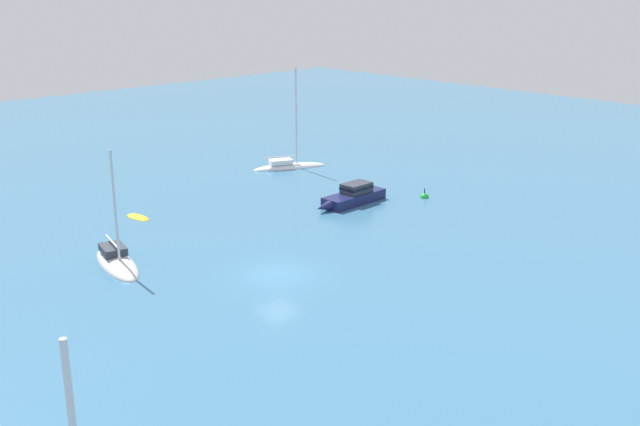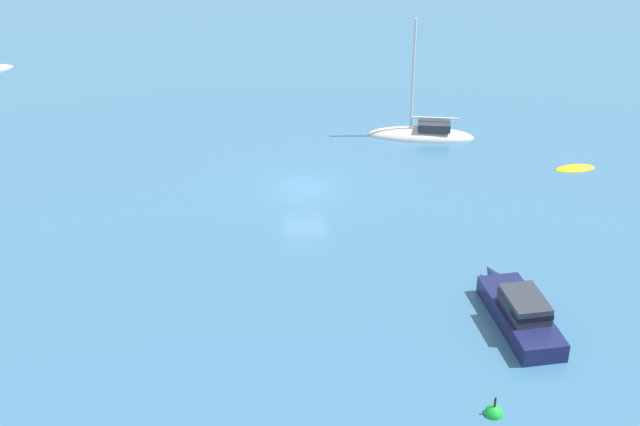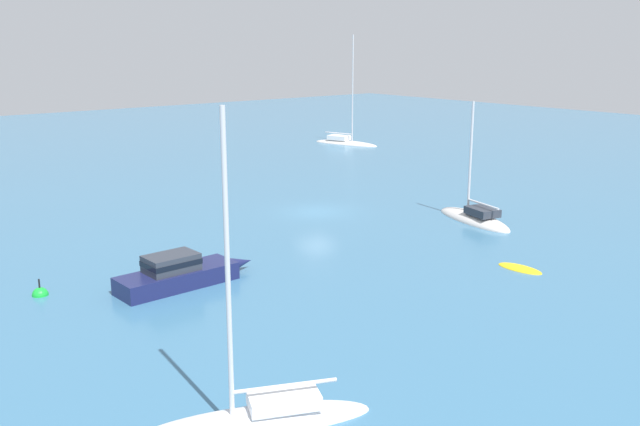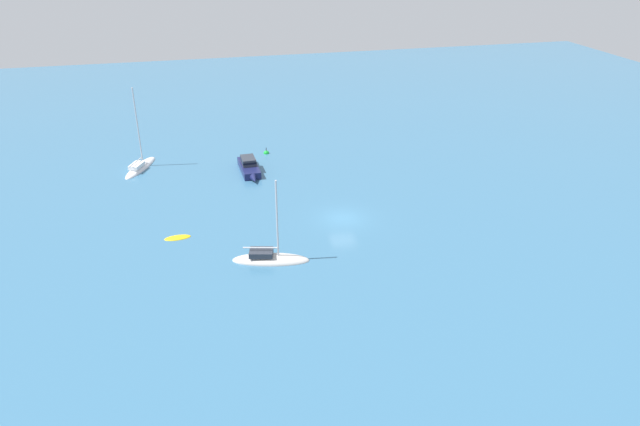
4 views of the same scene
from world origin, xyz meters
TOP-DOWN VIEW (x-y plane):
  - ground_plane at (0.00, 0.00)m, footprint 160.00×160.00m
  - rib at (0.24, -16.09)m, footprint 1.17×2.50m
  - sloop at (6.30, -8.35)m, footprint 3.58×7.01m
  - yacht at (-18.45, -20.00)m, footprint 7.19×4.40m
  - launch at (-14.31, -7.46)m, footprint 7.15×2.12m
  - channel_buoy at (-19.89, -4.55)m, footprint 0.73×0.73m

SIDE VIEW (x-z plane):
  - ground_plane at x=0.00m, z-range 0.00..0.00m
  - rib at x=0.24m, z-range -0.17..0.17m
  - channel_buoy at x=-19.89m, z-range -0.57..0.57m
  - sloop at x=6.30m, z-range -3.95..4.18m
  - yacht at x=-18.45m, z-range -4.86..5.17m
  - launch at x=-14.31m, z-range -0.17..1.46m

